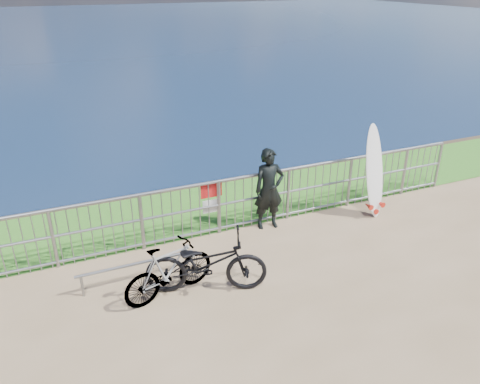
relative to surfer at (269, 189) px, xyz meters
name	(u,v)px	position (x,y,z in m)	size (l,w,h in m)	color
grass_strip	(223,205)	(-0.49, 1.25, -0.81)	(120.00, 120.00, 0.00)	#307821
railing	(243,201)	(-0.48, 0.15, -0.24)	(10.06, 0.10, 1.13)	gray
surfer	(269,189)	(0.00, 0.00, 0.00)	(0.60, 0.39, 1.64)	black
surfboard	(374,175)	(2.21, -0.39, 0.08)	(0.60, 0.56, 1.96)	white
bicycle_near	(206,263)	(-1.84, -1.48, -0.32)	(0.67, 1.91, 1.00)	black
bicycle_far	(169,270)	(-2.41, -1.38, -0.36)	(0.43, 1.54, 0.92)	black
bike_rack	(136,266)	(-2.82, -0.86, -0.49)	(1.91, 0.05, 0.40)	gray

